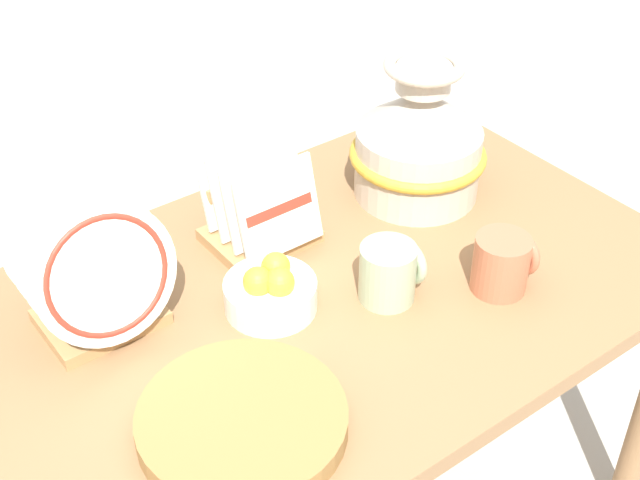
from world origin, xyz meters
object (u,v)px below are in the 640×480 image
object	(u,v)px
ceramic_vase	(419,140)
dish_rack_square_plates	(259,213)
dish_rack_round_plates	(94,274)
mug_terracotta_glaze	(503,263)
wicker_charger_stack	(242,421)
fruit_bowl	(271,291)
mug_sage_glaze	(390,272)

from	to	relation	value
ceramic_vase	dish_rack_square_plates	xyz separation A→B (m)	(-0.34, 0.05, -0.06)
dish_rack_round_plates	mug_terracotta_glaze	xyz separation A→B (m)	(0.59, -0.32, -0.06)
wicker_charger_stack	dish_rack_round_plates	bearing A→B (deg)	100.47
dish_rack_round_plates	fruit_bowl	distance (m)	0.29
ceramic_vase	mug_terracotta_glaze	size ratio (longest dim) A/B	2.72
dish_rack_square_plates	mug_terracotta_glaze	distance (m)	0.44
ceramic_vase	mug_terracotta_glaze	distance (m)	0.33
mug_sage_glaze	fruit_bowl	xyz separation A→B (m)	(-0.18, 0.09, -0.02)
dish_rack_square_plates	fruit_bowl	size ratio (longest dim) A/B	1.20
dish_rack_square_plates	mug_sage_glaze	bearing A→B (deg)	-71.63
dish_rack_round_plates	fruit_bowl	xyz separation A→B (m)	(0.24, -0.13, -0.07)
dish_rack_square_plates	fruit_bowl	world-z (taller)	dish_rack_square_plates
mug_terracotta_glaze	fruit_bowl	distance (m)	0.40
mug_terracotta_glaze	fruit_bowl	world-z (taller)	mug_terracotta_glaze
mug_sage_glaze	mug_terracotta_glaze	bearing A→B (deg)	-29.60
dish_rack_square_plates	mug_terracotta_glaze	bearing A→B (deg)	-54.46
wicker_charger_stack	mug_terracotta_glaze	size ratio (longest dim) A/B	2.91
dish_rack_round_plates	mug_terracotta_glaze	distance (m)	0.68
ceramic_vase	dish_rack_round_plates	world-z (taller)	ceramic_vase
mug_sage_glaze	fruit_bowl	bearing A→B (deg)	152.04
mug_terracotta_glaze	fruit_bowl	xyz separation A→B (m)	(-0.35, 0.19, -0.02)
ceramic_vase	mug_sage_glaze	xyz separation A→B (m)	(-0.25, -0.21, -0.07)
dish_rack_round_plates	wicker_charger_stack	world-z (taller)	dish_rack_round_plates
mug_sage_glaze	dish_rack_round_plates	bearing A→B (deg)	152.06
wicker_charger_stack	mug_terracotta_glaze	world-z (taller)	mug_terracotta_glaze
wicker_charger_stack	mug_sage_glaze	distance (m)	0.38
dish_rack_round_plates	wicker_charger_stack	size ratio (longest dim) A/B	0.82
wicker_charger_stack	fruit_bowl	size ratio (longest dim) A/B	1.96
dish_rack_round_plates	mug_sage_glaze	xyz separation A→B (m)	(0.42, -0.22, -0.06)
ceramic_vase	wicker_charger_stack	xyz separation A→B (m)	(-0.61, -0.31, -0.10)
dish_rack_round_plates	fruit_bowl	world-z (taller)	dish_rack_round_plates
ceramic_vase	fruit_bowl	bearing A→B (deg)	-164.71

